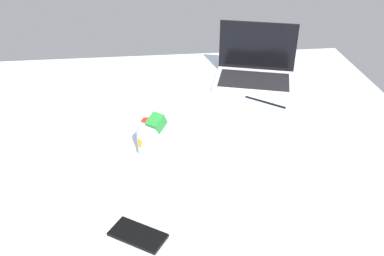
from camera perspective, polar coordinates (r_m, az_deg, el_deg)
bed_mattress at (r=151.54cm, az=-3.52°, el=-3.25°), size 180.00×140.00×18.00cm
laptop at (r=182.58cm, az=8.54°, el=7.69°), size 38.17×31.41×23.00cm
snack_cup at (r=132.89cm, az=-5.54°, el=-1.06°), size 9.91×9.65×14.43cm
cell_phone at (r=108.27cm, az=-7.34°, el=-14.17°), size 15.44×13.36×0.80cm
charger_cable at (r=166.30cm, az=9.88°, el=3.47°), size 13.46×11.33×0.60cm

